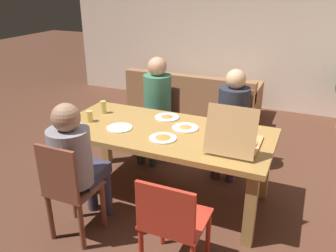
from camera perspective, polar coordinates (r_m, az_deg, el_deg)
ground_plane at (r=3.71m, az=-0.63°, el=-11.31°), size 20.00×20.00×0.00m
back_wall at (r=6.18m, az=11.95°, el=15.44°), size 6.44×0.12×2.66m
dining_table at (r=3.38m, az=-0.67°, el=-2.10°), size 2.09×0.97×0.75m
chair_0 at (r=3.01m, az=-16.14°, el=-10.17°), size 0.39×0.38×0.92m
person_0 at (r=2.98m, az=-15.04°, el=-5.16°), size 0.34×0.56×1.22m
chair_1 at (r=4.12m, az=10.83°, el=0.19°), size 0.38×0.38×0.94m
person_1 at (r=3.93m, az=10.57°, el=2.08°), size 0.35×0.53×1.21m
chair_2 at (r=4.40m, az=-1.22°, el=1.81°), size 0.45×0.42×0.85m
person_2 at (r=4.20m, az=-2.04°, el=4.24°), size 0.34×0.54×1.26m
chair_3 at (r=2.56m, az=0.60°, el=-15.62°), size 0.45×0.44×0.85m
pizza_box_0 at (r=3.06m, az=11.05°, el=-2.25°), size 0.42×0.53×0.42m
plate_0 at (r=3.15m, az=-0.84°, el=-1.95°), size 0.25×0.25×0.03m
plate_1 at (r=3.38m, az=2.90°, el=-0.24°), size 0.26×0.26×0.03m
plate_2 at (r=3.63m, az=-0.16°, el=1.50°), size 0.26×0.26×0.03m
plate_3 at (r=3.41m, az=-8.03°, el=-0.30°), size 0.25×0.25×0.01m
drinking_glass_0 at (r=3.81m, az=-10.65°, el=3.08°), size 0.06×0.06×0.14m
drinking_glass_1 at (r=3.61m, az=-12.86°, el=1.58°), size 0.07×0.07×0.12m
couch at (r=5.83m, az=4.20°, el=4.63°), size 2.15×0.84×0.72m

